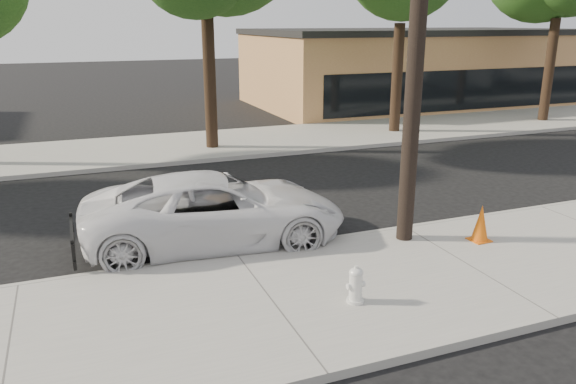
# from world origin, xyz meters

# --- Properties ---
(ground) EXTENTS (120.00, 120.00, 0.00)m
(ground) POSITION_xyz_m (0.00, 0.00, 0.00)
(ground) COLOR black
(ground) RESTS_ON ground
(near_sidewalk) EXTENTS (90.00, 4.40, 0.15)m
(near_sidewalk) POSITION_xyz_m (0.00, -4.30, 0.07)
(near_sidewalk) COLOR gray
(near_sidewalk) RESTS_ON ground
(far_sidewalk) EXTENTS (90.00, 5.00, 0.15)m
(far_sidewalk) POSITION_xyz_m (0.00, 8.50, 0.07)
(far_sidewalk) COLOR gray
(far_sidewalk) RESTS_ON ground
(curb_near) EXTENTS (90.00, 0.12, 0.16)m
(curb_near) POSITION_xyz_m (0.00, -2.10, 0.07)
(curb_near) COLOR #9E9B93
(curb_near) RESTS_ON ground
(building_main) EXTENTS (18.00, 10.00, 4.00)m
(building_main) POSITION_xyz_m (16.00, 16.00, 2.00)
(building_main) COLOR #B3794A
(building_main) RESTS_ON ground
(utility_pole) EXTENTS (1.40, 0.34, 9.00)m
(utility_pole) POSITION_xyz_m (3.60, -2.70, 4.70)
(utility_pole) COLOR black
(utility_pole) RESTS_ON near_sidewalk
(police_cruiser) EXTENTS (5.76, 3.09, 1.54)m
(police_cruiser) POSITION_xyz_m (-0.14, -1.15, 0.77)
(police_cruiser) COLOR silver
(police_cruiser) RESTS_ON ground
(fire_hydrant) EXTENTS (0.31, 0.30, 0.61)m
(fire_hydrant) POSITION_xyz_m (1.27, -4.86, 0.44)
(fire_hydrant) COLOR silver
(fire_hydrant) RESTS_ON near_sidewalk
(traffic_cone) EXTENTS (0.42, 0.42, 0.79)m
(traffic_cone) POSITION_xyz_m (5.02, -3.40, 0.53)
(traffic_cone) COLOR #E05E0B
(traffic_cone) RESTS_ON near_sidewalk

